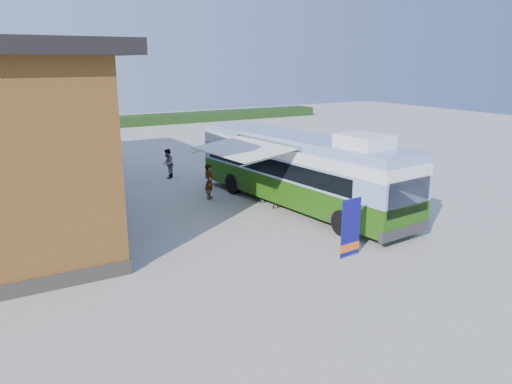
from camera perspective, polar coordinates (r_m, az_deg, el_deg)
ground at (r=19.83m, az=4.20°, el=-5.42°), size 100.00×100.00×0.00m
hedge at (r=56.80m, az=-11.02°, el=8.17°), size 40.00×3.00×1.00m
bus at (r=23.75m, az=4.91°, el=2.75°), size 3.96×13.11×3.97m
awning at (r=22.58m, az=-1.15°, el=4.72°), size 3.32×4.88×0.55m
banner at (r=18.16m, az=10.73°, el=-4.62°), size 0.94×0.24×2.16m
picnic_table at (r=24.43m, az=2.68°, el=0.10°), size 1.58×1.43×0.86m
person_a at (r=25.35m, az=-5.34°, el=1.19°), size 0.74×0.78×1.79m
person_b at (r=30.19m, az=-10.06°, el=3.21°), size 1.01×1.07×1.76m
slurry_tanker at (r=27.32m, az=-19.32°, el=2.64°), size 2.14×6.91×2.55m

